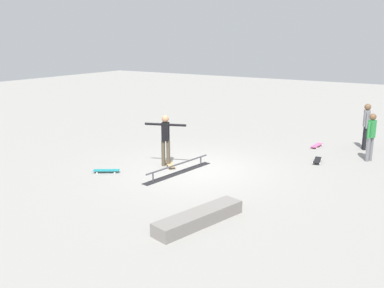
# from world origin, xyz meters

# --- Properties ---
(ground_plane) EXTENTS (60.00, 60.00, 0.00)m
(ground_plane) POSITION_xyz_m (0.00, 0.00, 0.00)
(ground_plane) COLOR gray
(grind_rail) EXTENTS (2.91, 0.64, 0.32)m
(grind_rail) POSITION_xyz_m (0.59, -0.22, 0.13)
(grind_rail) COLOR black
(grind_rail) RESTS_ON ground_plane
(skate_ledge) EXTENTS (2.45, 1.08, 0.30)m
(skate_ledge) POSITION_xyz_m (3.39, 2.25, 0.15)
(skate_ledge) COLOR gray
(skate_ledge) RESTS_ON ground_plane
(skater_main) EXTENTS (0.55, 1.30, 1.68)m
(skater_main) POSITION_xyz_m (0.18, -1.00, 0.98)
(skater_main) COLOR brown
(skater_main) RESTS_ON ground_plane
(skateboard_main) EXTENTS (0.70, 0.72, 0.09)m
(skateboard_main) POSITION_xyz_m (0.14, -0.86, 0.07)
(skateboard_main) COLOR tan
(skateboard_main) RESTS_ON ground_plane
(bystander_green_shirt) EXTENTS (0.36, 0.27, 1.64)m
(bystander_green_shirt) POSITION_xyz_m (-4.00, 4.49, 0.93)
(bystander_green_shirt) COLOR slate
(bystander_green_shirt) RESTS_ON ground_plane
(bystander_grey_shirt) EXTENTS (0.39, 0.26, 1.73)m
(bystander_grey_shirt) POSITION_xyz_m (-5.53, 4.03, 0.98)
(bystander_grey_shirt) COLOR black
(bystander_grey_shirt) RESTS_ON ground_plane
(loose_skateboard_black) EXTENTS (0.82, 0.36, 0.09)m
(loose_skateboard_black) POSITION_xyz_m (-2.91, 3.06, 0.07)
(loose_skateboard_black) COLOR black
(loose_skateboard_black) RESTS_ON ground_plane
(loose_skateboard_pink) EXTENTS (0.81, 0.31, 0.09)m
(loose_skateboard_pink) POSITION_xyz_m (-4.92, 2.45, 0.07)
(loose_skateboard_pink) COLOR #E05993
(loose_skateboard_pink) RESTS_ON ground_plane
(loose_skateboard_teal) EXTENTS (0.61, 0.78, 0.09)m
(loose_skateboard_teal) POSITION_xyz_m (1.75, -2.14, 0.07)
(loose_skateboard_teal) COLOR teal
(loose_skateboard_teal) RESTS_ON ground_plane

